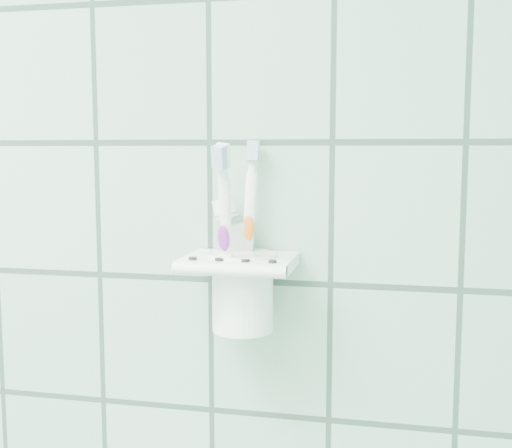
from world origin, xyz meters
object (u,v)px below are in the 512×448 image
holder_bracket (240,264)px  toothbrush_blue (242,231)px  toothbrush_orange (230,231)px  toothbrush_pink (244,242)px  toothpaste_tube (252,249)px  cup (243,288)px

holder_bracket → toothbrush_blue: size_ratio=0.59×
toothbrush_blue → toothbrush_orange: bearing=-138.8°
toothbrush_pink → toothpaste_tube: toothbrush_pink is taller
holder_bracket → toothbrush_pink: (0.00, 0.01, 0.02)m
holder_bracket → cup: same height
toothpaste_tube → cup: bearing=-131.5°
holder_bracket → toothbrush_pink: size_ratio=0.69×
holder_bracket → toothbrush_orange: bearing=-174.0°
toothbrush_orange → toothpaste_tube: (0.02, 0.02, -0.02)m
holder_bracket → toothpaste_tube: bearing=57.6°
cup → toothbrush_orange: size_ratio=0.43×
toothbrush_pink → toothbrush_orange: toothbrush_orange is taller
toothbrush_blue → toothpaste_tube: 0.02m
holder_bracket → toothbrush_orange: size_ratio=0.58×
holder_bracket → toothbrush_blue: toothbrush_blue is taller
toothbrush_pink → toothbrush_blue: 0.01m
cup → toothpaste_tube: 0.05m
holder_bracket → toothbrush_blue: bearing=86.7°
toothbrush_blue → toothpaste_tube: bearing=25.7°
cup → toothpaste_tube: toothpaste_tube is taller
holder_bracket → toothbrush_pink: toothbrush_pink is taller
holder_bracket → toothbrush_pink: 0.03m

